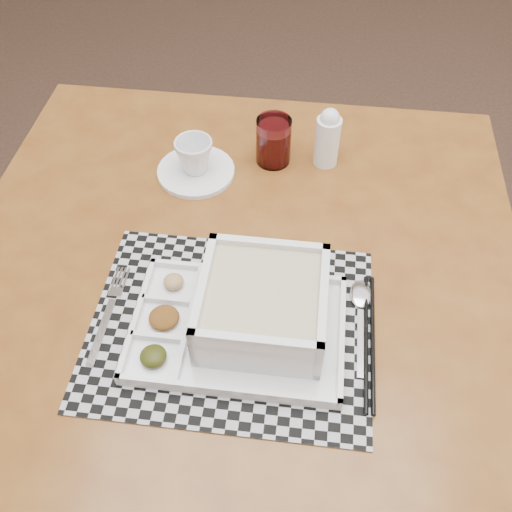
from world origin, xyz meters
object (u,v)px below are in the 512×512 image
Objects in this scene: creamer_bottle at (328,138)px; dining_table at (237,292)px; serving_tray at (255,312)px; cup at (194,156)px; juice_glass at (273,143)px.

dining_table is at bearing -114.39° from creamer_bottle.
serving_tray is 0.37m from cup.
dining_table is at bearing 112.96° from serving_tray.
dining_table is 0.27m from cup.
cup is (-0.16, 0.33, 0.00)m from serving_tray.
serving_tray reaches higher than cup.
juice_glass is (0.03, 0.28, 0.12)m from dining_table.
juice_glass is at bearing 84.24° from dining_table.
juice_glass is (0.14, 0.06, -0.00)m from cup.
serving_tray is (0.05, -0.11, 0.11)m from dining_table.
juice_glass is (-0.02, 0.39, 0.00)m from serving_tray.
serving_tray is at bearing -101.49° from creamer_bottle.
creamer_bottle reaches higher than serving_tray.
dining_table is 13.59× the size of cup.
cup is 0.59× the size of creamer_bottle.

